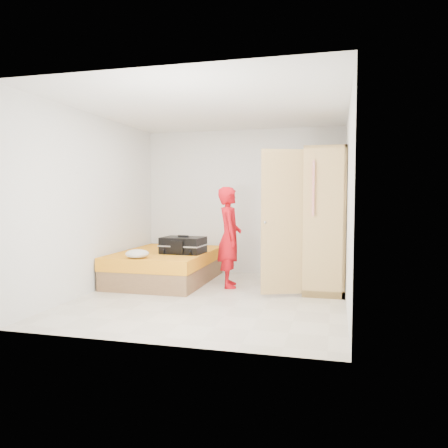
% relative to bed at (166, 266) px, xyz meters
% --- Properties ---
extents(room, '(4.00, 4.02, 2.60)m').
position_rel_bed_xyz_m(room, '(1.05, -0.90, 1.05)').
color(room, beige).
rests_on(room, ground).
extents(bed, '(1.42, 2.02, 0.50)m').
position_rel_bed_xyz_m(bed, '(0.00, 0.00, 0.00)').
color(bed, brown).
rests_on(bed, ground).
extents(wardrobe, '(1.14, 1.40, 2.10)m').
position_rel_bed_xyz_m(wardrobe, '(2.50, -0.05, 0.75)').
color(wardrobe, tan).
rests_on(wardrobe, ground).
extents(person, '(0.52, 0.65, 1.55)m').
position_rel_bed_xyz_m(person, '(1.11, -0.15, 0.52)').
color(person, red).
rests_on(person, ground).
extents(suitcase, '(0.70, 0.54, 0.29)m').
position_rel_bed_xyz_m(suitcase, '(0.36, -0.16, 0.38)').
color(suitcase, black).
rests_on(suitcase, bed).
extents(round_cushion, '(0.34, 0.34, 0.13)m').
position_rel_bed_xyz_m(round_cushion, '(-0.11, -0.85, 0.31)').
color(round_cushion, beige).
rests_on(round_cushion, bed).
extents(pillow, '(0.54, 0.30, 0.10)m').
position_rel_bed_xyz_m(pillow, '(-0.01, 0.85, 0.30)').
color(pillow, beige).
rests_on(pillow, bed).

